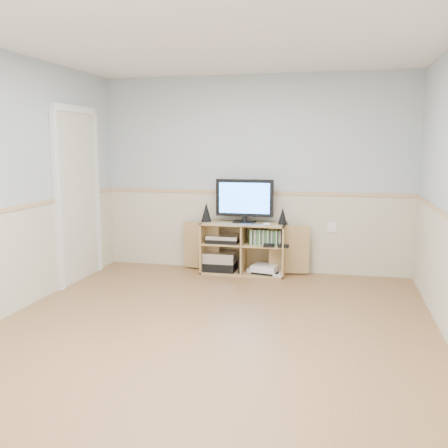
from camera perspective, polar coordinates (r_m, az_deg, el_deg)
The scene contains 11 objects.
room at distance 4.38m, azimuth -1.96°, elevation 3.66°, with size 4.04×4.54×2.54m.
media_cabinet at distance 6.40m, azimuth 2.33°, elevation -2.65°, with size 1.65×0.40×0.65m.
monitor at distance 6.31m, azimuth 2.37°, elevation 2.85°, with size 0.73×0.18×0.55m.
speaker_left at distance 6.41m, azimuth -2.04°, elevation 1.37°, with size 0.13×0.13×0.25m, color black.
speaker_right at distance 6.23m, azimuth 6.72°, elevation 0.93°, with size 0.11×0.11×0.21m, color black.
keyboard at distance 6.14m, azimuth 3.35°, elevation -0.08°, with size 0.30×0.12×0.01m, color silver.
mouse at distance 6.11m, azimuth 4.93°, elevation -0.03°, with size 0.10×0.06×0.04m, color white.
av_components at distance 6.44m, azimuth -0.27°, elevation -3.61°, with size 0.50×0.30×0.47m.
game_consoles at distance 6.36m, azimuth 4.65°, elevation -5.17°, with size 0.46×0.31×0.11m.
game_cases at distance 6.26m, azimuth 4.79°, elevation -1.50°, with size 0.39×0.14×0.19m, color #3F8C3F.
wall_outlet at distance 6.40m, azimuth 12.24°, elevation -0.40°, with size 0.12×0.03×0.12m, color white.
Camera 1 is at (1.07, -4.09, 1.62)m, focal length 40.00 mm.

